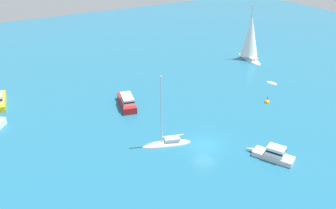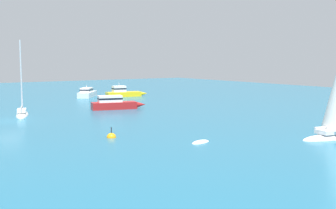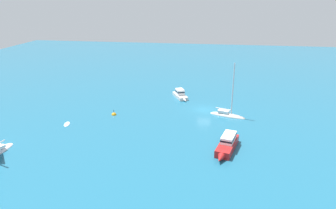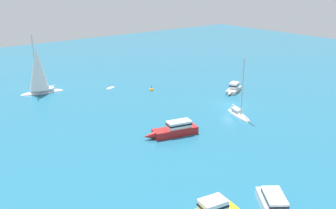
{
  "view_description": "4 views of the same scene",
  "coord_description": "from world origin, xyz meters",
  "px_view_note": "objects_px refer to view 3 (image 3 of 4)",
  "views": [
    {
      "loc": [
        24.12,
        31.78,
        25.44
      ],
      "look_at": [
        1.09,
        -7.48,
        2.87
      ],
      "focal_mm": 39.24,
      "sensor_mm": 36.0,
      "label": 1
    },
    {
      "loc": [
        -50.05,
        11.73,
        7.13
      ],
      "look_at": [
        -1.59,
        -20.92,
        0.82
      ],
      "focal_mm": 45.31,
      "sensor_mm": 36.0,
      "label": 2
    },
    {
      "loc": [
        1.94,
        -55.19,
        20.24
      ],
      "look_at": [
        -6.07,
        -4.71,
        2.31
      ],
      "focal_mm": 33.74,
      "sensor_mm": 36.0,
      "label": 3
    },
    {
      "loc": [
        41.81,
        -46.6,
        21.08
      ],
      "look_at": [
        -4.7,
        -9.81,
        1.02
      ],
      "focal_mm": 41.03,
      "sensor_mm": 36.0,
      "label": 4
    }
  ],
  "objects_px": {
    "powerboat_2": "(180,94)",
    "sloop": "(227,115)",
    "powerboat": "(227,144)",
    "tender": "(67,124)",
    "channel_buoy": "(114,115)"
  },
  "relations": [
    {
      "from": "channel_buoy",
      "to": "powerboat_2",
      "type": "bearing_deg",
      "value": 48.4
    },
    {
      "from": "powerboat",
      "to": "channel_buoy",
      "type": "bearing_deg",
      "value": -103.63
    },
    {
      "from": "tender",
      "to": "channel_buoy",
      "type": "height_order",
      "value": "channel_buoy"
    },
    {
      "from": "tender",
      "to": "powerboat",
      "type": "distance_m",
      "value": 26.32
    },
    {
      "from": "tender",
      "to": "powerboat_2",
      "type": "height_order",
      "value": "powerboat_2"
    },
    {
      "from": "sloop",
      "to": "channel_buoy",
      "type": "xyz_separation_m",
      "value": [
        -19.83,
        -2.62,
        -0.21
      ]
    },
    {
      "from": "channel_buoy",
      "to": "sloop",
      "type": "bearing_deg",
      "value": 7.51
    },
    {
      "from": "powerboat_2",
      "to": "sloop",
      "type": "relative_size",
      "value": 0.59
    },
    {
      "from": "powerboat",
      "to": "channel_buoy",
      "type": "height_order",
      "value": "powerboat"
    },
    {
      "from": "powerboat_2",
      "to": "powerboat",
      "type": "bearing_deg",
      "value": -3.95
    },
    {
      "from": "powerboat_2",
      "to": "sloop",
      "type": "distance_m",
      "value": 13.11
    },
    {
      "from": "powerboat",
      "to": "sloop",
      "type": "height_order",
      "value": "sloop"
    },
    {
      "from": "tender",
      "to": "sloop",
      "type": "distance_m",
      "value": 27.31
    },
    {
      "from": "tender",
      "to": "powerboat_2",
      "type": "relative_size",
      "value": 0.37
    },
    {
      "from": "sloop",
      "to": "channel_buoy",
      "type": "height_order",
      "value": "sloop"
    }
  ]
}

